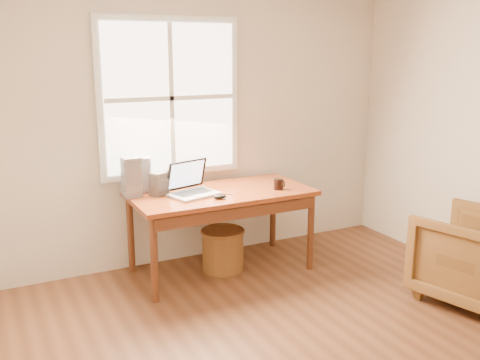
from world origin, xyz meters
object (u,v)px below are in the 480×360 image
(coffee_mug, at_px, (278,184))
(wicker_stool, at_px, (223,250))
(laptop, at_px, (194,177))
(desk, at_px, (221,193))
(armchair, at_px, (474,257))
(cd_stack_a, at_px, (142,175))

(coffee_mug, bearing_deg, wicker_stool, 163.72)
(coffee_mug, bearing_deg, laptop, 173.71)
(desk, relative_size, laptop, 3.46)
(wicker_stool, xyz_separation_m, coffee_mug, (0.47, -0.18, 0.61))
(wicker_stool, bearing_deg, coffee_mug, -20.41)
(laptop, relative_size, coffee_mug, 4.88)
(armchair, height_order, wicker_stool, armchair)
(wicker_stool, distance_m, laptop, 0.78)
(desk, height_order, armchair, desk)
(desk, height_order, wicker_stool, desk)
(wicker_stool, height_order, coffee_mug, coffee_mug)
(laptop, xyz_separation_m, coffee_mug, (0.76, -0.14, -0.12))
(desk, distance_m, armchair, 2.15)
(wicker_stool, distance_m, cd_stack_a, 1.00)
(desk, bearing_deg, coffee_mug, -19.81)
(coffee_mug, xyz_separation_m, cd_stack_a, (-1.11, 0.48, 0.11))
(laptop, distance_m, cd_stack_a, 0.49)
(laptop, bearing_deg, armchair, -53.51)
(desk, relative_size, wicker_stool, 4.28)
(armchair, distance_m, laptop, 2.37)
(cd_stack_a, bearing_deg, armchair, -38.81)
(coffee_mug, distance_m, cd_stack_a, 1.21)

